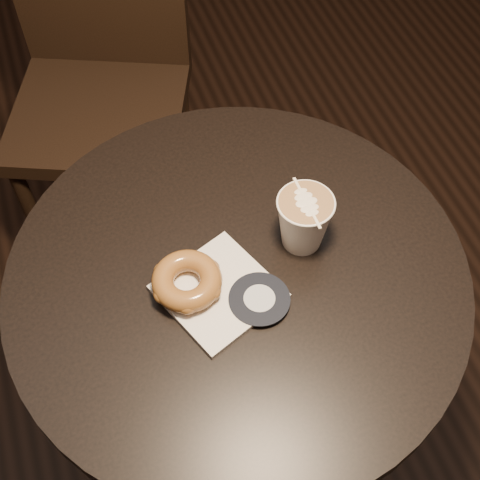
# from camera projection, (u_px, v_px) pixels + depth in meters

# --- Properties ---
(cafe_table) EXTENTS (0.70, 0.70, 0.75)m
(cafe_table) POSITION_uv_depth(u_px,v_px,m) (238.00, 332.00, 1.16)
(cafe_table) COLOR black
(cafe_table) RESTS_ON ground
(chair) EXTENTS (0.53, 0.53, 1.02)m
(chair) POSITION_uv_depth(u_px,v_px,m) (98.00, 50.00, 1.56)
(chair) COLOR black
(chair) RESTS_ON ground
(pastry_bag) EXTENTS (0.19, 0.19, 0.01)m
(pastry_bag) POSITION_uv_depth(u_px,v_px,m) (219.00, 292.00, 0.98)
(pastry_bag) COLOR silver
(pastry_bag) RESTS_ON cafe_table
(doughnut) EXTENTS (0.10, 0.10, 0.03)m
(doughnut) POSITION_uv_depth(u_px,v_px,m) (187.00, 281.00, 0.96)
(doughnut) COLOR brown
(doughnut) RESTS_ON pastry_bag
(latte_cup) EXTENTS (0.09, 0.09, 0.10)m
(latte_cup) POSITION_uv_depth(u_px,v_px,m) (304.00, 222.00, 0.99)
(latte_cup) COLOR white
(latte_cup) RESTS_ON cafe_table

